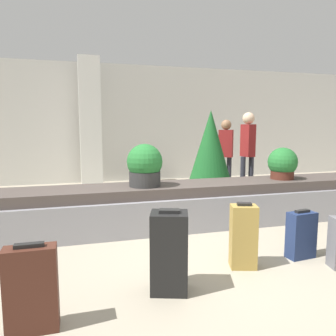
# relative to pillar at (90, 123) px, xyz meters

# --- Properties ---
(ground_plane) EXTENTS (18.00, 18.00, 0.00)m
(ground_plane) POSITION_rel_pillar_xyz_m (0.97, -5.15, -1.60)
(ground_plane) COLOR #9E937F
(back_wall) EXTENTS (18.00, 0.06, 3.20)m
(back_wall) POSITION_rel_pillar_xyz_m (0.97, 0.72, 0.00)
(back_wall) COLOR beige
(back_wall) RESTS_ON ground_plane
(carousel) EXTENTS (8.71, 0.92, 0.66)m
(carousel) POSITION_rel_pillar_xyz_m (0.97, -3.72, -1.28)
(carousel) COLOR gray
(carousel) RESTS_ON ground_plane
(pillar) EXTENTS (0.52, 0.52, 3.20)m
(pillar) POSITION_rel_pillar_xyz_m (0.00, 0.00, 0.00)
(pillar) COLOR silver
(pillar) RESTS_ON ground_plane
(suitcase_0) EXTENTS (0.38, 0.17, 0.69)m
(suitcase_0) POSITION_rel_pillar_xyz_m (-0.70, -5.94, -1.27)
(suitcase_0) COLOR #472319
(suitcase_0) RESTS_ON ground_plane
(suitcase_1) EXTENTS (0.41, 0.37, 0.79)m
(suitcase_1) POSITION_rel_pillar_xyz_m (0.45, -5.64, -1.22)
(suitcase_1) COLOR black
(suitcase_1) RESTS_ON ground_plane
(suitcase_2) EXTENTS (0.34, 0.20, 0.57)m
(suitcase_2) POSITION_rel_pillar_xyz_m (2.15, -5.30, -1.33)
(suitcase_2) COLOR navy
(suitcase_2) RESTS_ON ground_plane
(suitcase_3) EXTENTS (0.32, 0.27, 0.72)m
(suitcase_3) POSITION_rel_pillar_xyz_m (1.36, -5.35, -1.25)
(suitcase_3) COLOR #A3843D
(suitcase_3) RESTS_ON ground_plane
(potted_plant_0) EXTENTS (0.52, 0.52, 0.62)m
(potted_plant_0) POSITION_rel_pillar_xyz_m (0.60, -3.77, -0.64)
(potted_plant_0) COLOR #2D2D2D
(potted_plant_0) RESTS_ON carousel
(potted_plant_1) EXTENTS (0.48, 0.48, 0.53)m
(potted_plant_1) POSITION_rel_pillar_xyz_m (2.94, -3.74, -0.69)
(potted_plant_1) COLOR #4C2319
(potted_plant_1) RESTS_ON carousel
(traveler_0) EXTENTS (0.36, 0.33, 1.68)m
(traveler_0) POSITION_rel_pillar_xyz_m (3.03, -1.39, -0.60)
(traveler_0) COLOR #282833
(traveler_0) RESTS_ON ground_plane
(traveler_1) EXTENTS (0.31, 0.34, 1.83)m
(traveler_1) POSITION_rel_pillar_xyz_m (3.22, -2.07, -0.49)
(traveler_1) COLOR #282833
(traveler_1) RESTS_ON ground_plane
(decorated_tree) EXTENTS (1.00, 1.00, 1.85)m
(decorated_tree) POSITION_rel_pillar_xyz_m (2.22, -2.40, -0.59)
(decorated_tree) COLOR #4C331E
(decorated_tree) RESTS_ON ground_plane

